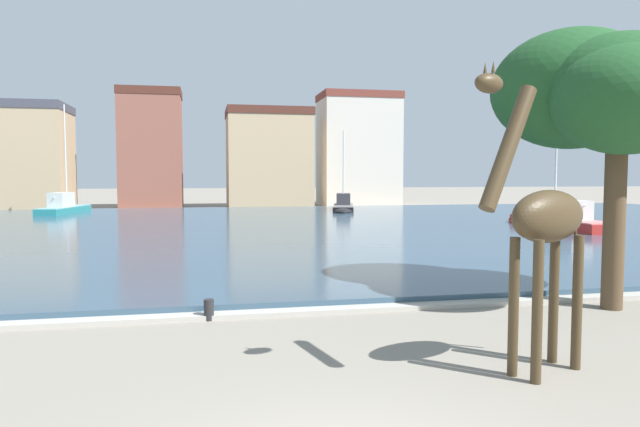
{
  "coord_description": "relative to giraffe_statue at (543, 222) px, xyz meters",
  "views": [
    {
      "loc": [
        -1.45,
        -5.76,
        3.43
      ],
      "look_at": [
        2.15,
        12.18,
        2.2
      ],
      "focal_mm": 31.97,
      "sensor_mm": 36.0,
      "label": 1
    }
  ],
  "objects": [
    {
      "name": "giraffe_statue",
      "position": [
        0.0,
        0.0,
        0.0
      ],
      "size": [
        2.82,
        1.64,
        5.15
      ],
      "color": "#42331E",
      "rests_on": "ground"
    },
    {
      "name": "sailboat_black",
      "position": [
        6.62,
        41.45,
        -2.06
      ],
      "size": [
        3.74,
        8.69,
        7.45
      ],
      "color": "black",
      "rests_on": "ground"
    },
    {
      "name": "mooring_bollard",
      "position": [
        -5.58,
        4.85,
        -2.38
      ],
      "size": [
        0.24,
        0.24,
        0.5
      ],
      "primitive_type": "cylinder",
      "color": "#232326",
      "rests_on": "ground"
    },
    {
      "name": "sailboat_teal",
      "position": [
        -17.17,
        42.56,
        -1.97
      ],
      "size": [
        3.13,
        8.5,
        9.36
      ],
      "color": "teal",
      "rests_on": "ground"
    },
    {
      "name": "sailboat_red",
      "position": [
        15.42,
        22.63,
        -1.99
      ],
      "size": [
        1.98,
        9.6,
        9.29
      ],
      "color": "red",
      "rests_on": "ground"
    },
    {
      "name": "townhouse_wide_warehouse",
      "position": [
        -11.15,
        53.14,
        3.55
      ],
      "size": [
        6.33,
        5.16,
        12.32
      ],
      "color": "#8E5142",
      "rests_on": "ground"
    },
    {
      "name": "townhouse_end_terrace",
      "position": [
        0.99,
        52.2,
        2.6
      ],
      "size": [
        8.86,
        7.35,
        10.42
      ],
      "color": "tan",
      "rests_on": "ground"
    },
    {
      "name": "townhouse_corner_house",
      "position": [
        -21.95,
        51.48,
        2.59
      ],
      "size": [
        6.28,
        7.16,
        10.4
      ],
      "color": "tan",
      "rests_on": "ground"
    },
    {
      "name": "shade_tree",
      "position": [
        4.67,
        4.33,
        2.9
      ],
      "size": [
        5.71,
        6.08,
        7.37
      ],
      "color": "brown",
      "rests_on": "ground"
    },
    {
      "name": "townhouse_narrow_midrow",
      "position": [
        11.68,
        55.01,
        3.78
      ],
      "size": [
        8.92,
        6.28,
        12.79
      ],
      "color": "beige",
      "rests_on": "ground"
    },
    {
      "name": "harbor_water",
      "position": [
        -4.16,
        27.15,
        -2.5
      ],
      "size": [
        90.19,
        43.8,
        0.26
      ],
      "primitive_type": "cube",
      "color": "#334C60",
      "rests_on": "ground"
    },
    {
      "name": "quay_edge_coping",
      "position": [
        -4.16,
        5.0,
        -2.57
      ],
      "size": [
        90.19,
        0.5,
        0.12
      ],
      "primitive_type": "cube",
      "color": "#ADA89E",
      "rests_on": "ground"
    }
  ]
}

